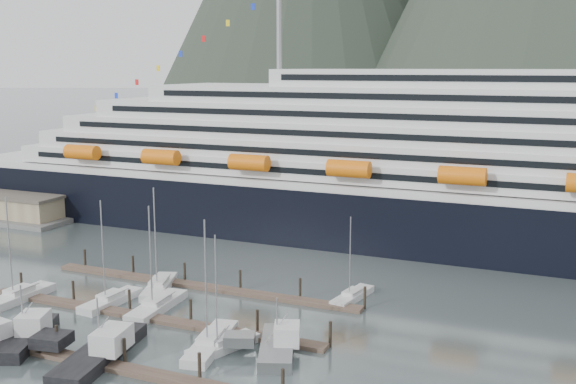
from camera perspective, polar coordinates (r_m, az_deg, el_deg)
name	(u,v)px	position (r m, az deg, el deg)	size (l,w,h in m)	color
ground	(165,334)	(81.64, -10.36, -11.71)	(1600.00, 1600.00, 0.00)	#4B5958
cruise_ship	(494,178)	(119.51, 17.06, 1.10)	(210.00, 30.40, 50.30)	black
dock_near	(73,357)	(77.14, -17.71, -13.17)	(48.18, 2.28, 3.20)	#4B3A30
dock_mid	(145,316)	(86.51, -11.98, -10.25)	(48.18, 2.28, 3.20)	#4B3A30
dock_far	(200,285)	(96.72, -7.49, -7.85)	(48.18, 2.28, 3.20)	#4B3A30
sailboat_a	(20,297)	(97.77, -21.77, -8.24)	(3.37, 10.39, 14.80)	silver
sailboat_b	(157,307)	(89.07, -11.03, -9.50)	(3.74, 11.46, 14.40)	silver
sailboat_c	(111,301)	(92.48, -14.78, -8.91)	(3.30, 10.00, 14.57)	silver
sailboat_d	(211,344)	(77.07, -6.55, -12.63)	(5.03, 12.22, 15.33)	silver
sailboat_e	(159,287)	(96.47, -10.86, -7.92)	(6.33, 11.07, 15.26)	silver
sailboat_g	(352,296)	(91.67, 5.47, -8.80)	(3.63, 9.20, 11.88)	silver
sailboat_h	(223,346)	(76.31, -5.49, -12.86)	(5.55, 9.15, 13.64)	silver
trawler_b	(23,335)	(82.94, -21.53, -11.23)	(10.18, 12.21, 7.58)	black
trawler_c	(98,351)	(76.17, -15.76, -12.84)	(10.99, 15.38, 7.65)	black
trawler_e	(276,346)	(74.96, -1.03, -12.87)	(9.37, 11.28, 6.97)	gray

